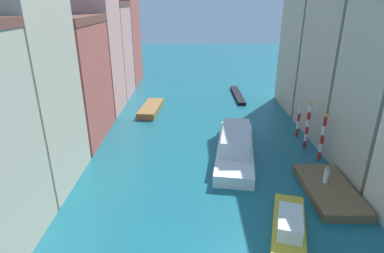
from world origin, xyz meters
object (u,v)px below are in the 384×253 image
at_px(mooring_pole_0, 324,137).
at_px(mooring_pole_1, 309,125).
at_px(motorboat_1, 290,230).
at_px(gondola_black, 239,95).
at_px(mooring_pole_2, 300,120).
at_px(motorboat_0, 153,108).
at_px(vaporetto_white, 237,145).
at_px(waterfront_dock, 330,190).
at_px(person_on_dock, 328,175).

relative_size(mooring_pole_0, mooring_pole_1, 0.94).
relative_size(mooring_pole_0, motorboat_1, 0.59).
bearing_deg(gondola_black, motorboat_1, -91.82).
distance_m(mooring_pole_1, mooring_pole_2, 3.07).
bearing_deg(mooring_pole_1, gondola_black, 103.33).
relative_size(mooring_pole_1, motorboat_0, 0.68).
xyz_separation_m(gondola_black, motorboat_1, (-1.02, -32.15, 0.34)).
distance_m(mooring_pole_0, vaporetto_white, 8.13).
xyz_separation_m(mooring_pole_0, vaporetto_white, (-7.95, 1.05, -1.35)).
distance_m(mooring_pole_1, gondola_black, 19.44).
height_order(mooring_pole_1, mooring_pole_2, mooring_pole_1).
bearing_deg(mooring_pole_1, mooring_pole_0, -80.45).
bearing_deg(mooring_pole_2, gondola_black, 106.12).
height_order(mooring_pole_0, mooring_pole_2, mooring_pole_0).
distance_m(waterfront_dock, person_on_dock, 1.16).
relative_size(person_on_dock, motorboat_1, 0.18).
height_order(waterfront_dock, person_on_dock, person_on_dock).
bearing_deg(motorboat_0, gondola_black, 29.06).
height_order(vaporetto_white, motorboat_1, vaporetto_white).
distance_m(mooring_pole_0, mooring_pole_1, 2.82).
distance_m(mooring_pole_2, motorboat_1, 17.37).
height_order(mooring_pole_0, mooring_pole_1, mooring_pole_1).
bearing_deg(mooring_pole_0, motorboat_0, 141.12).
distance_m(person_on_dock, mooring_pole_0, 5.40).
height_order(waterfront_dock, mooring_pole_1, mooring_pole_1).
bearing_deg(mooring_pole_0, gondola_black, 102.85).
distance_m(waterfront_dock, gondola_black, 27.44).
relative_size(vaporetto_white, motorboat_0, 1.73).
height_order(person_on_dock, gondola_black, person_on_dock).
height_order(mooring_pole_1, motorboat_1, mooring_pole_1).
relative_size(mooring_pole_2, motorboat_1, 0.48).
relative_size(mooring_pole_1, motorboat_1, 0.62).
bearing_deg(person_on_dock, motorboat_1, -128.96).
height_order(mooring_pole_0, motorboat_0, mooring_pole_0).
height_order(mooring_pole_0, vaporetto_white, mooring_pole_0).
relative_size(person_on_dock, gondola_black, 0.15).
xyz_separation_m(waterfront_dock, mooring_pole_2, (0.98, 11.45, 1.66)).
bearing_deg(mooring_pole_2, motorboat_1, -108.80).
distance_m(vaporetto_white, motorboat_1, 11.82).
distance_m(mooring_pole_0, gondola_black, 22.22).
bearing_deg(motorboat_0, waterfront_dock, -50.54).
xyz_separation_m(mooring_pole_1, motorboat_1, (-5.47, -13.37, -1.99)).
height_order(person_on_dock, mooring_pole_2, mooring_pole_2).
distance_m(mooring_pole_2, vaporetto_white, 9.00).
distance_m(mooring_pole_1, motorboat_1, 14.58).
bearing_deg(person_on_dock, mooring_pole_0, 73.69).
bearing_deg(motorboat_1, waterfront_dock, 47.09).
bearing_deg(waterfront_dock, vaporetto_white, 134.57).
xyz_separation_m(vaporetto_white, motorboat_1, (2.00, -11.64, -0.49)).
xyz_separation_m(mooring_pole_2, vaporetto_white, (-7.58, -4.75, -0.94)).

